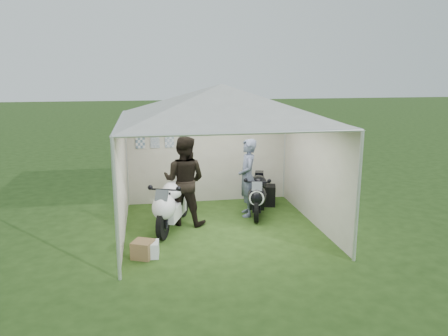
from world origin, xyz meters
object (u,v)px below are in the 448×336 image
(equipment_box, at_px, (265,195))
(crate_0, at_px, (147,249))
(paddock_stand, at_px, (259,198))
(motorcycle_black, at_px, (258,193))
(canopy_tent, at_px, (221,105))
(person_blue_jacket, at_px, (248,178))
(person_dark_jacket, at_px, (184,181))
(motorcycle_white, at_px, (171,203))
(crate_1, at_px, (143,249))

(equipment_box, xyz_separation_m, crate_0, (-2.88, -2.59, -0.11))
(paddock_stand, distance_m, crate_0, 3.90)
(motorcycle_black, height_order, paddock_stand, motorcycle_black)
(canopy_tent, distance_m, person_blue_jacket, 1.97)
(canopy_tent, bearing_deg, crate_0, -141.85)
(motorcycle_black, xyz_separation_m, person_dark_jacket, (-1.71, -0.33, 0.46))
(motorcycle_white, height_order, person_dark_jacket, person_dark_jacket)
(motorcycle_white, relative_size, person_dark_jacket, 1.02)
(motorcycle_white, distance_m, crate_1, 1.55)
(equipment_box, height_order, crate_1, equipment_box)
(paddock_stand, height_order, person_dark_jacket, person_dark_jacket)
(paddock_stand, relative_size, equipment_box, 0.76)
(person_blue_jacket, bearing_deg, motorcycle_white, -66.10)
(crate_1, bearing_deg, motorcycle_black, 37.12)
(paddock_stand, bearing_deg, equipment_box, -54.66)
(equipment_box, relative_size, crate_1, 1.45)
(motorcycle_black, bearing_deg, motorcycle_white, -146.66)
(motorcycle_black, distance_m, paddock_stand, 0.91)
(motorcycle_white, height_order, paddock_stand, motorcycle_white)
(person_dark_jacket, height_order, crate_1, person_dark_jacket)
(motorcycle_black, distance_m, person_dark_jacket, 1.80)
(canopy_tent, height_order, person_dark_jacket, canopy_tent)
(equipment_box, relative_size, crate_0, 1.21)
(crate_0, bearing_deg, paddock_stand, 44.76)
(person_blue_jacket, xyz_separation_m, equipment_box, (0.61, 0.67, -0.64))
(canopy_tent, bearing_deg, equipment_box, 45.89)
(person_blue_jacket, distance_m, crate_0, 3.07)
(canopy_tent, relative_size, person_blue_jacket, 3.20)
(person_blue_jacket, height_order, crate_1, person_blue_jacket)
(person_dark_jacket, bearing_deg, paddock_stand, -125.71)
(canopy_tent, distance_m, crate_1, 3.18)
(equipment_box, bearing_deg, canopy_tent, -134.11)
(person_dark_jacket, bearing_deg, motorcycle_white, 65.80)
(equipment_box, bearing_deg, person_dark_jacket, -154.70)
(canopy_tent, height_order, crate_1, canopy_tent)
(motorcycle_white, bearing_deg, person_dark_jacket, 61.66)
(person_dark_jacket, bearing_deg, equipment_box, -130.54)
(canopy_tent, relative_size, crate_0, 13.79)
(crate_0, distance_m, crate_1, 0.08)
(person_dark_jacket, distance_m, crate_0, 1.99)
(motorcycle_white, bearing_deg, crate_0, -91.09)
(motorcycle_white, bearing_deg, paddock_stand, 51.86)
(motorcycle_white, height_order, equipment_box, motorcycle_white)
(crate_1, bearing_deg, person_blue_jacket, 39.59)
(canopy_tent, relative_size, person_dark_jacket, 2.94)
(motorcycle_white, distance_m, crate_0, 1.51)
(equipment_box, bearing_deg, crate_1, -138.52)
(paddock_stand, distance_m, equipment_box, 0.22)
(motorcycle_black, xyz_separation_m, crate_0, (-2.53, -1.95, -0.37))
(person_dark_jacket, bearing_deg, crate_0, 87.28)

